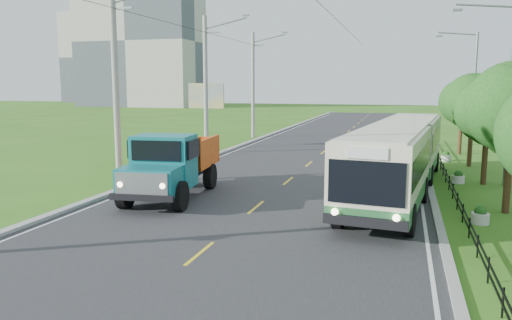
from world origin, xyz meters
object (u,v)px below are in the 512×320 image
at_px(pole_far, 253,85).
at_px(pole_mid, 206,84).
at_px(pole_near, 116,84).
at_px(tree_fifth, 473,105).
at_px(streetlight_far, 472,87).
at_px(planter_mid, 458,178).
at_px(planter_near, 480,216).
at_px(dump_truck, 172,161).
at_px(tree_back, 463,104).
at_px(billboard_left, 206,100).
at_px(planter_far, 446,157).
at_px(streetlight_mid, 508,88).
at_px(tree_fourth, 488,114).
at_px(bus, 400,152).

bearing_deg(pole_far, pole_mid, -90.00).
height_order(pole_near, tree_fifth, pole_near).
distance_m(pole_near, streetlight_far, 26.80).
bearing_deg(planter_mid, pole_far, 131.59).
relative_size(pole_far, tree_fifth, 1.72).
relative_size(pole_mid, planter_near, 14.93).
height_order(pole_mid, planter_mid, pole_mid).
bearing_deg(dump_truck, planter_near, -9.94).
xyz_separation_m(tree_back, billboard_left, (-19.36, -2.14, 0.21)).
bearing_deg(streetlight_far, pole_far, 165.19).
xyz_separation_m(pole_mid, pole_far, (0.00, 12.00, 0.00)).
height_order(pole_far, streetlight_far, pole_far).
xyz_separation_m(pole_near, planter_near, (16.86, -3.00, -4.81)).
bearing_deg(planter_far, streetlight_mid, -75.68).
distance_m(pole_near, planter_far, 21.83).
bearing_deg(planter_far, pole_near, -142.37).
height_order(tree_fourth, streetlight_far, streetlight_far).
distance_m(pole_near, pole_mid, 12.00).
distance_m(planter_mid, bus, 4.81).
distance_m(pole_mid, planter_near, 23.08).
height_order(pole_mid, planter_near, pole_mid).
height_order(bus, dump_truck, bus).
height_order(billboard_left, dump_truck, billboard_left).
relative_size(streetlight_far, planter_far, 13.54).
distance_m(pole_mid, pole_far, 12.00).
bearing_deg(pole_far, tree_back, -20.74).
xyz_separation_m(tree_back, planter_near, (-1.26, -20.14, -3.37)).
relative_size(pole_near, tree_fifth, 1.72).
bearing_deg(pole_mid, planter_near, -41.65).
bearing_deg(bus, tree_fourth, 46.49).
xyz_separation_m(planter_near, dump_truck, (-12.81, 0.84, 1.37)).
bearing_deg(streetlight_mid, dump_truck, -154.26).
height_order(pole_near, streetlight_mid, pole_near).
bearing_deg(pole_far, streetlight_far, -14.81).
distance_m(pole_near, tree_fourth, 18.89).
bearing_deg(tree_fifth, tree_fourth, -90.00).
height_order(tree_fourth, streetlight_mid, streetlight_mid).
height_order(tree_fourth, planter_far, tree_fourth).
relative_size(streetlight_far, dump_truck, 1.26).
xyz_separation_m(pole_far, streetlight_far, (18.90, -5.00, -0.19)).
distance_m(planter_far, bus, 11.90).
bearing_deg(tree_back, streetlight_far, 67.08).
height_order(streetlight_mid, planter_mid, streetlight_mid).
relative_size(pole_far, planter_mid, 14.93).
distance_m(bus, dump_truck, 10.55).
xyz_separation_m(streetlight_mid, dump_truck, (-14.86, -7.16, -3.24)).
relative_size(tree_fifth, planter_far, 8.66).
bearing_deg(tree_fourth, pole_near, -164.16).
height_order(tree_fifth, streetlight_mid, streetlight_mid).
bearing_deg(tree_fifth, billboard_left, 168.72).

